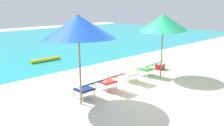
# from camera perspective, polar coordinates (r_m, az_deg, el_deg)

# --- Properties ---
(ground_plane) EXTENTS (40.00, 40.00, 0.00)m
(ground_plane) POSITION_cam_1_polar(r_m,az_deg,el_deg) (11.14, -11.69, -0.66)
(ground_plane) COLOR beige
(ocean_band) EXTENTS (40.00, 18.00, 0.01)m
(ocean_band) POSITION_cam_1_polar(r_m,az_deg,el_deg) (18.56, -25.09, 4.20)
(ocean_band) COLOR teal
(ocean_band) RESTS_ON ground_plane
(swim_buoy) EXTENTS (1.60, 0.18, 0.18)m
(swim_buoy) POSITION_cam_1_polar(r_m,az_deg,el_deg) (12.17, -16.11, 0.81)
(swim_buoy) COLOR yellow
(swim_buoy) RESTS_ON ocean_band
(lounge_chair_far_left) EXTENTS (0.56, 0.88, 0.68)m
(lounge_chair_far_left) POSITION_cam_1_polar(r_m,az_deg,el_deg) (7.01, -6.05, -5.88)
(lounge_chair_far_left) COLOR navy
(lounge_chair_far_left) RESTS_ON ground_plane
(lounge_chair_near_left) EXTENTS (0.57, 0.90, 0.68)m
(lounge_chair_near_left) POSITION_cam_1_polar(r_m,az_deg,el_deg) (7.63, -0.34, -4.10)
(lounge_chair_near_left) COLOR red
(lounge_chair_near_left) RESTS_ON ground_plane
(lounge_chair_near_right) EXTENTS (0.61, 0.92, 0.68)m
(lounge_chair_near_right) POSITION_cam_1_polar(r_m,az_deg,el_deg) (8.52, 4.98, -2.19)
(lounge_chair_near_right) COLOR silver
(lounge_chair_near_right) RESTS_ON ground_plane
(lounge_chair_far_right) EXTENTS (0.61, 0.92, 0.68)m
(lounge_chair_far_right) POSITION_cam_1_polar(r_m,az_deg,el_deg) (9.29, 9.31, -0.94)
(lounge_chair_far_right) COLOR #338E3D
(lounge_chair_far_right) RESTS_ON ground_plane
(beach_umbrella_left) EXTENTS (2.60, 2.63, 2.63)m
(beach_umbrella_left) POSITION_cam_1_polar(r_m,az_deg,el_deg) (6.27, -8.30, 8.72)
(beach_umbrella_left) COLOR olive
(beach_umbrella_left) RESTS_ON ground_plane
(beach_umbrella_right) EXTENTS (1.93, 1.90, 2.53)m
(beach_umbrella_right) POSITION_cam_1_polar(r_m,az_deg,el_deg) (9.02, 12.63, 9.83)
(beach_umbrella_right) COLOR olive
(beach_umbrella_right) RESTS_ON ground_plane
(cooler_box) EXTENTS (0.53, 0.43, 0.32)m
(cooler_box) POSITION_cam_1_polar(r_m,az_deg,el_deg) (10.50, 11.85, -0.66)
(cooler_box) COLOR red
(cooler_box) RESTS_ON ground_plane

